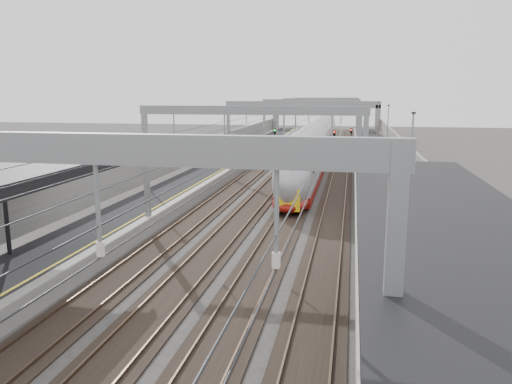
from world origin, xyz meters
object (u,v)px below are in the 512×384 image
at_px(signal_green, 275,136).
at_px(overbridge, 326,109).
at_px(bench, 415,279).
at_px(train, 314,151).

bearing_deg(signal_green, overbridge, 81.65).
xyz_separation_m(overbridge, signal_green, (-5.20, -35.45, -2.89)).
relative_size(bench, signal_green, 0.48).
distance_m(bench, signal_green, 53.41).
relative_size(overbridge, bench, 13.26).
bearing_deg(signal_green, bench, -75.62).
distance_m(overbridge, train, 50.64).
xyz_separation_m(train, bench, (6.56, -36.66, -0.58)).
bearing_deg(bench, signal_green, 104.38).
bearing_deg(signal_green, train, -66.03).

